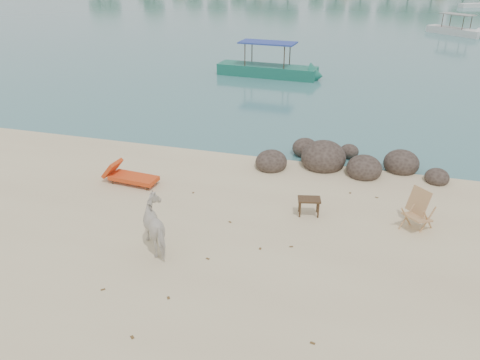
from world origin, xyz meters
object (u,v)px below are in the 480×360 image
at_px(side_table, 309,208).
at_px(lounge_chair, 133,176).
at_px(boulders, 340,161).
at_px(deck_chair, 418,213).
at_px(cow, 159,226).
at_px(boat_near, 268,48).

distance_m(side_table, lounge_chair, 5.69).
bearing_deg(boulders, lounge_chair, -152.73).
xyz_separation_m(side_table, deck_chair, (2.87, 0.07, 0.26)).
bearing_deg(cow, deck_chair, 159.10).
relative_size(cow, lounge_chair, 0.76).
bearing_deg(boat_near, deck_chair, -60.17).
bearing_deg(lounge_chair, deck_chair, 2.62).
distance_m(deck_chair, boat_near, 18.10).
bearing_deg(deck_chair, side_table, -134.38).
bearing_deg(deck_chair, boat_near, 160.20).
relative_size(cow, deck_chair, 1.45).
relative_size(boulders, lounge_chair, 3.25).
relative_size(side_table, deck_chair, 0.61).
distance_m(lounge_chair, boat_near, 15.95).
height_order(boulders, deck_chair, deck_chair).
bearing_deg(deck_chair, cow, -112.09).
bearing_deg(cow, boulders, -166.18).
height_order(cow, lounge_chair, cow).
height_order(cow, deck_chair, cow).
height_order(cow, boat_near, boat_near).
distance_m(cow, side_table, 4.27).
distance_m(boulders, lounge_chair, 7.00).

